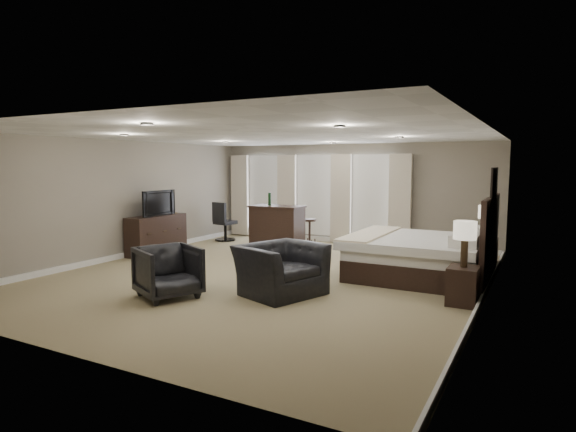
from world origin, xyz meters
The scene contains 16 objects.
room centered at (0.00, 0.00, 1.30)m, with size 7.60×8.60×2.64m.
window_bay centered at (-1.00, 4.11, 1.20)m, with size 5.25×0.20×2.30m.
bed centered at (2.58, 1.25, 0.77)m, with size 2.41×2.30×1.53m, color silver.
nightstand_near centered at (3.47, -0.20, 0.28)m, with size 0.42×0.52×0.56m, color black.
nightstand_far centered at (3.47, 2.70, 0.30)m, with size 0.44×0.54×0.59m, color black.
lamp_near centered at (3.47, -0.20, 0.91)m, with size 0.33×0.33×0.68m, color beige.
lamp_far centered at (3.47, 2.70, 0.93)m, with size 0.32×0.32×0.67m, color beige.
wall_art centered at (3.70, 1.25, 1.75)m, with size 0.04×0.96×0.56m, color slate.
dresser centered at (-3.45, 0.73, 0.45)m, with size 0.50×1.54×0.89m, color black.
tv centered at (-3.45, 0.73, 0.96)m, with size 1.01×0.58×0.13m, color black.
armchair_near centered at (0.81, -0.98, 0.54)m, with size 1.24×0.80×1.08m, color black.
armchair_far centered at (-0.65, -1.98, 0.45)m, with size 0.87×0.81×0.89m, color black.
bar_counter centered at (-1.14, 2.34, 0.55)m, with size 1.27×0.66×1.10m, color black.
bar_stool_left centered at (-1.62, 3.34, 0.34)m, with size 0.32×0.32×0.68m, color black.
bar_stool_right centered at (-0.75, 3.33, 0.35)m, with size 0.33×0.33×0.70m, color black.
desk_chair centered at (-3.15, 3.04, 0.53)m, with size 0.54×0.54×1.07m, color black.
Camera 1 is at (4.48, -7.58, 2.08)m, focal length 30.00 mm.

